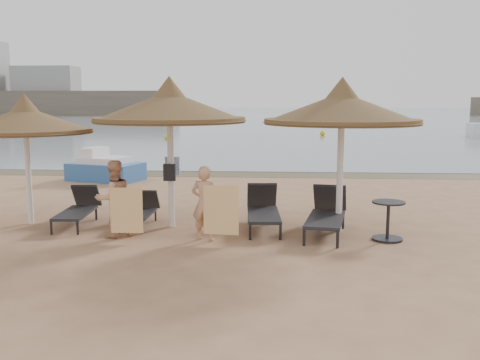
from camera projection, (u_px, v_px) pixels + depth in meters
The scene contains 21 objects.
ground at pixel (186, 240), 10.69m from camera, with size 160.00×160.00×0.00m, color #A97B58.
sea at pixel (265, 115), 89.60m from camera, with size 200.00×140.00×0.03m, color slate.
wet_sand_strip at pixel (228, 174), 19.96m from camera, with size 200.00×1.60×0.01m, color brown.
far_shore at pixel (113, 98), 88.63m from camera, with size 150.00×54.80×12.00m.
palapa_left at pixel (25, 121), 11.76m from camera, with size 2.94×2.94×2.92m.
palapa_center at pixel (170, 108), 11.42m from camera, with size 3.31×3.31×3.28m.
palapa_right at pixel (342, 109), 11.06m from camera, with size 3.28×3.28×3.25m.
lounger_far_left at pixel (79, 208), 12.03m from camera, with size 0.70×1.86×0.82m.
lounger_near_left at pixel (141, 210), 12.00m from camera, with size 0.56×1.60×0.71m.
lounger_near_right at pixel (263, 209), 11.72m from camera, with size 0.80×2.06×0.90m.
lounger_far_right at pixel (327, 213), 11.22m from camera, with size 1.08×2.21×0.95m.
side_table at pixel (388, 222), 10.65m from camera, with size 0.65×0.65×0.78m.
person_left at pixel (114, 193), 10.82m from camera, with size 0.84×0.55×1.83m, color tan.
person_right at pixel (205, 197), 10.56m from camera, with size 0.80×0.52×1.74m, color tan.
towel_left at pixel (126, 210), 10.49m from camera, with size 0.65×0.03×0.91m.
towel_right at pixel (221, 210), 10.32m from camera, with size 0.69×0.08×0.97m.
bag_patterned at pixel (172, 166), 11.80m from camera, with size 0.32×0.13×0.40m.
bag_dark at pixel (169, 172), 11.48m from camera, with size 0.26×0.10×0.36m.
pedal_boat at pixel (105, 168), 18.46m from camera, with size 2.74×2.12×1.12m.
buoy_left at pixel (167, 138), 36.28m from camera, with size 0.33×0.33×0.33m, color gold.
buoy_mid at pixel (323, 133), 40.19m from camera, with size 0.40×0.40×0.40m, color gold.
Camera 1 is at (1.75, -10.29, 2.81)m, focal length 40.00 mm.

